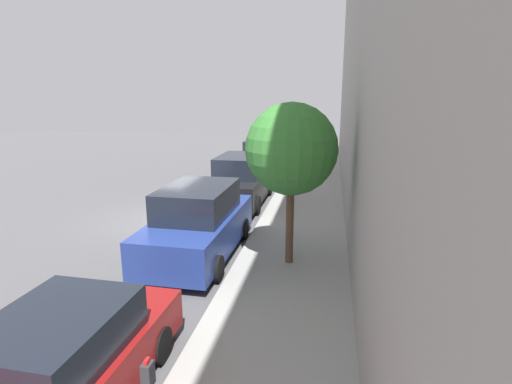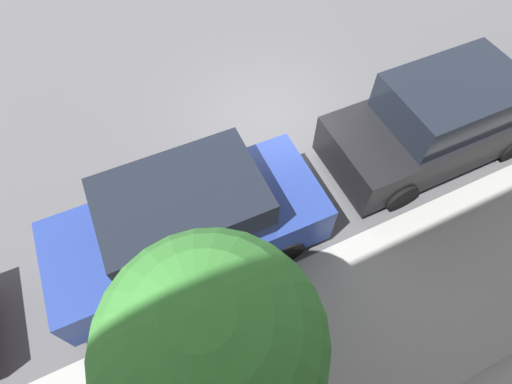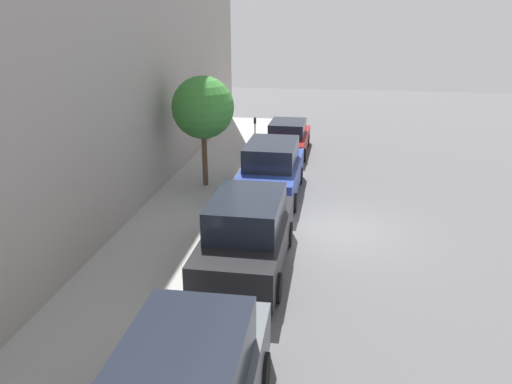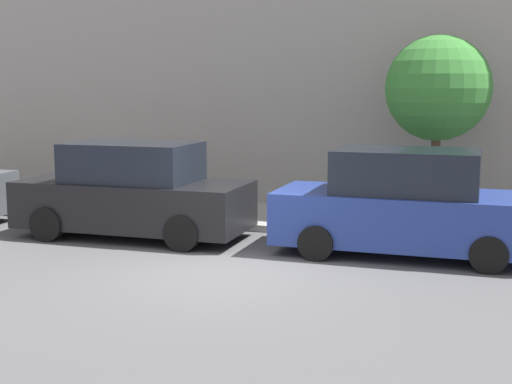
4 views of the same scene
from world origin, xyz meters
name	(u,v)px [view 4 (image 4 of 4)]	position (x,y,z in m)	size (l,w,h in m)	color
ground_plane	(218,274)	(0.00, 0.00, 0.00)	(60.00, 60.00, 0.00)	#515154
sidewalk	(292,218)	(4.96, 0.00, 0.07)	(2.92, 32.00, 0.15)	#9E9E99
parked_suv_second	(406,206)	(2.34, -2.85, 0.93)	(2.08, 4.83, 1.98)	navy
parked_suv_third	(134,193)	(2.28, 2.73, 0.93)	(2.08, 4.81, 1.98)	black
street_tree	(438,89)	(4.89, -3.20, 3.08)	(2.26, 2.26, 4.07)	brown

